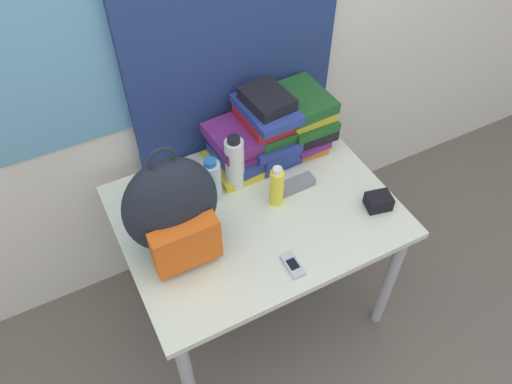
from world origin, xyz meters
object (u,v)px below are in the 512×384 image
sports_bottle (235,163)px  camera_pouch (379,201)px  sunscreen_bottle (277,187)px  backpack (172,210)px  book_stack_center (267,126)px  water_bottle (212,180)px  book_stack_left (236,150)px  book_stack_right (303,118)px  cell_phone (293,265)px  sunglasses_case (297,184)px

sports_bottle → camera_pouch: sports_bottle is taller
sunscreen_bottle → sports_bottle: bearing=122.6°
backpack → book_stack_center: (0.52, 0.28, -0.05)m
water_bottle → book_stack_left: bearing=34.9°
water_bottle → sports_bottle: 0.11m
sunscreen_bottle → book_stack_right: bearing=44.0°
water_bottle → sunscreen_bottle: water_bottle is taller
cell_phone → camera_pouch: 0.45m
backpack → sunglasses_case: (0.53, 0.05, -0.18)m
water_bottle → cell_phone: bearing=-75.7°
book_stack_left → sunscreen_bottle: (0.05, -0.26, -0.00)m
cell_phone → camera_pouch: size_ratio=0.95×
backpack → water_bottle: 0.29m
backpack → cell_phone: backpack is taller
book_stack_center → sunglasses_case: size_ratio=2.10×
sports_bottle → cell_phone: 0.47m
sports_bottle → sunglasses_case: (0.21, -0.13, -0.10)m
book_stack_center → backpack: bearing=-151.7°
backpack → sunglasses_case: 0.56m
book_stack_left → sports_bottle: bearing=-118.5°
backpack → book_stack_center: bearing=28.3°
camera_pouch → sunscreen_bottle: bearing=149.0°
backpack → sports_bottle: size_ratio=1.87×
cell_phone → sunglasses_case: bearing=57.5°
water_bottle → cell_phone: (0.11, -0.44, -0.08)m
backpack → sunglasses_case: size_ratio=3.14×
book_stack_center → sunscreen_bottle: 0.29m
water_bottle → book_stack_center: bearing=20.8°
backpack → sunscreen_bottle: size_ratio=2.54×
water_bottle → sunglasses_case: (0.32, -0.12, -0.07)m
book_stack_right → sunscreen_bottle: 0.37m
water_bottle → sunglasses_case: 0.35m
book_stack_center → sunglasses_case: 0.27m
water_bottle → sunglasses_case: water_bottle is taller
backpack → water_bottle: (0.21, 0.16, -0.11)m
backpack → book_stack_right: bearing=21.8°
backpack → sunglasses_case: backpack is taller
cell_phone → sports_bottle: bearing=90.6°
book_stack_center → sports_bottle: book_stack_center is taller
book_stack_left → sunglasses_case: bearing=-54.9°
sunscreen_bottle → cell_phone: size_ratio=1.77×
sunscreen_bottle → backpack: bearing=-177.5°
book_stack_right → cell_phone: bearing=-123.3°
sports_bottle → cell_phone: sports_bottle is taller
backpack → cell_phone: bearing=-40.8°
book_stack_left → water_bottle: 0.20m
camera_pouch → sunglasses_case: bearing=134.6°
cell_phone → camera_pouch: bearing=11.7°
book_stack_left → sunscreen_bottle: 0.26m
sports_bottle → book_stack_right: bearing=14.9°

